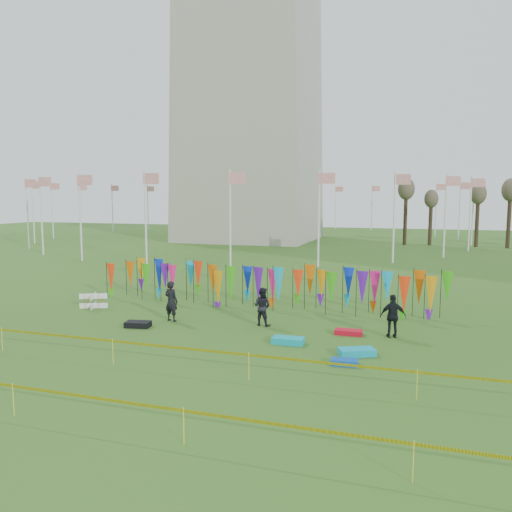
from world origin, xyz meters
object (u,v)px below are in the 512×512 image
(person_left, at_px, (171,301))
(person_right, at_px, (393,316))
(kite_bag_teal, at_px, (357,352))
(kite_bag_blue, at_px, (344,362))
(kite_bag_red, at_px, (349,332))
(box_kite, at_px, (93,301))
(kite_bag_turquoise, at_px, (288,341))
(kite_bag_black, at_px, (138,324))
(person_mid, at_px, (262,306))

(person_left, bearing_deg, person_right, -167.62)
(person_right, xyz_separation_m, kite_bag_teal, (-1.11, -2.81, -0.77))
(person_left, relative_size, kite_bag_blue, 2.04)
(kite_bag_blue, height_order, kite_bag_red, kite_bag_red)
(box_kite, height_order, kite_bag_red, box_kite)
(person_right, relative_size, kite_bag_turquoise, 1.45)
(box_kite, relative_size, person_right, 0.45)
(kite_bag_teal, bearing_deg, kite_bag_black, 173.97)
(person_right, bearing_deg, box_kite, -17.30)
(person_mid, bearing_deg, kite_bag_turquoise, 136.15)
(kite_bag_red, relative_size, kite_bag_black, 1.05)
(person_mid, distance_m, kite_bag_turquoise, 3.11)
(box_kite, relative_size, kite_bag_blue, 0.87)
(kite_bag_turquoise, relative_size, kite_bag_red, 1.09)
(person_left, bearing_deg, person_mid, -161.90)
(kite_bag_blue, distance_m, kite_bag_red, 3.92)
(kite_bag_black, bearing_deg, kite_bag_teal, -6.03)
(kite_bag_teal, bearing_deg, kite_bag_blue, -102.97)
(box_kite, relative_size, kite_bag_teal, 0.62)
(person_left, height_order, kite_bag_blue, person_left)
(box_kite, distance_m, kite_bag_teal, 14.37)
(person_left, height_order, kite_bag_teal, person_left)
(box_kite, xyz_separation_m, kite_bag_blue, (13.63, -4.82, -0.31))
(person_left, xyz_separation_m, person_right, (9.93, 0.34, -0.05))
(kite_bag_turquoise, relative_size, kite_bag_black, 1.14)
(person_mid, height_order, kite_bag_red, person_mid)
(kite_bag_turquoise, bearing_deg, kite_bag_red, 44.34)
(kite_bag_blue, xyz_separation_m, kite_bag_black, (-9.45, 2.25, 0.03))
(person_right, relative_size, kite_bag_black, 1.66)
(person_right, xyz_separation_m, kite_bag_turquoise, (-3.87, -2.18, -0.77))
(kite_bag_blue, relative_size, kite_bag_black, 0.86)
(box_kite, bearing_deg, kite_bag_turquoise, -14.84)
(kite_bag_turquoise, height_order, kite_bag_blue, kite_bag_turquoise)
(box_kite, bearing_deg, person_right, -2.98)
(kite_bag_red, distance_m, kite_bag_teal, 2.76)
(person_right, distance_m, kite_bag_red, 1.95)
(kite_bag_red, bearing_deg, person_mid, 174.75)
(kite_bag_turquoise, height_order, kite_bag_red, kite_bag_turquoise)
(kite_bag_blue, bearing_deg, person_left, 156.63)
(kite_bag_black, bearing_deg, kite_bag_blue, -13.41)
(person_mid, relative_size, kite_bag_teal, 1.33)
(person_left, height_order, kite_bag_turquoise, person_left)
(box_kite, xyz_separation_m, kite_bag_black, (4.18, -2.56, -0.28))
(person_left, xyz_separation_m, kite_bag_turquoise, (6.07, -1.83, -0.82))
(box_kite, distance_m, person_left, 5.25)
(kite_bag_turquoise, bearing_deg, box_kite, 165.16)
(person_right, xyz_separation_m, kite_bag_red, (-1.77, -0.13, -0.79))
(person_right, bearing_deg, person_mid, -16.64)
(person_left, height_order, kite_bag_red, person_left)
(box_kite, relative_size, kite_bag_turquoise, 0.65)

